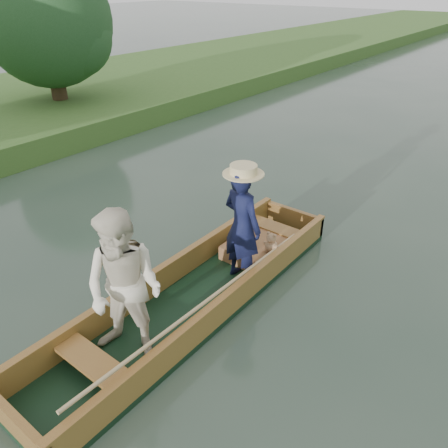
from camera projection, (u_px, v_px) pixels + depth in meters
The scene contains 2 objects.
ground at pixel (196, 304), 5.74m from camera, with size 120.00×120.00×0.00m, color #283D30.
punt at pixel (185, 275), 5.24m from camera, with size 1.12×5.00×1.85m.
Camera 1 is at (3.04, -3.30, 3.76)m, focal length 35.00 mm.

